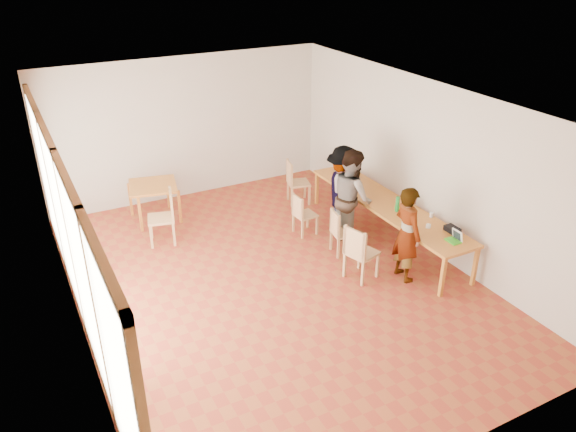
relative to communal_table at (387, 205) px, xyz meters
name	(u,v)px	position (x,y,z in m)	size (l,w,h in m)	color
ground	(272,281)	(-2.50, -0.30, -0.70)	(8.00, 8.00, 0.00)	#9A4825
wall_back	(187,128)	(-2.50, 3.70, 0.80)	(6.00, 0.10, 3.00)	beige
wall_front	(452,351)	(-2.50, -4.30, 0.80)	(6.00, 0.10, 3.00)	beige
wall_right	(424,165)	(0.50, -0.30, 0.80)	(0.10, 8.00, 3.00)	beige
window_wall	(70,242)	(-5.46, -0.30, 0.80)	(0.10, 8.00, 3.00)	white
ceiling	(270,101)	(-2.50, -0.30, 2.32)	(6.00, 8.00, 0.04)	white
communal_table	(387,205)	(0.00, 0.00, 0.00)	(0.80, 4.00, 0.75)	#C6822C
side_table	(153,188)	(-3.57, 2.82, -0.03)	(0.90, 0.90, 0.75)	#C6822C
chair_near	(358,248)	(-1.24, -0.91, -0.11)	(0.56, 0.56, 0.52)	tan
chair_mid	(339,228)	(-1.05, -0.05, -0.19)	(0.45, 0.45, 0.44)	tan
chair_far	(301,211)	(-1.29, 0.90, -0.20)	(0.40, 0.40, 0.43)	tan
chair_empty	(294,178)	(-0.74, 2.21, -0.13)	(0.53, 0.53, 0.50)	tan
chair_spare	(166,211)	(-3.61, 1.81, -0.08)	(0.58, 0.58, 0.54)	tan
person_near	(407,234)	(-0.52, -1.21, 0.11)	(0.59, 0.39, 1.63)	gray
person_mid	(351,197)	(-0.62, 0.25, 0.20)	(0.88, 0.68, 1.80)	gray
person_far	(343,191)	(-0.58, 0.61, 0.16)	(1.12, 0.64, 1.73)	gray
laptop_near	(455,238)	(0.09, -1.66, 0.10)	(0.20, 0.23, 0.19)	green
laptop_mid	(404,206)	(0.11, -0.33, 0.10)	(0.20, 0.23, 0.18)	green
laptop_far	(352,178)	(0.01, 1.18, 0.11)	(0.26, 0.29, 0.21)	green
yellow_mug	(354,178)	(0.06, 1.16, 0.10)	(0.12, 0.12, 0.10)	yellow
green_bottle	(397,204)	(-0.06, -0.36, 0.19)	(0.07, 0.07, 0.28)	#1C8231
clear_glass	(432,215)	(0.34, -0.82, 0.09)	(0.07, 0.07, 0.09)	silver
condiment_cup	(428,226)	(0.02, -1.11, 0.08)	(0.08, 0.08, 0.06)	white
pink_phone	(345,167)	(0.28, 1.84, 0.05)	(0.05, 0.10, 0.01)	#BC2C7B
black_pouch	(452,230)	(0.27, -1.41, 0.09)	(0.16, 0.26, 0.09)	black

